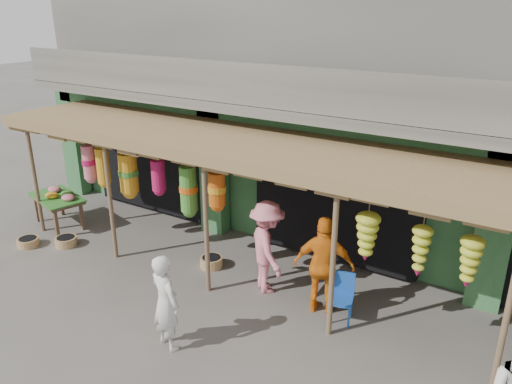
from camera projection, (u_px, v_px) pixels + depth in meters
The scene contains 11 objects.
ground at pixel (282, 309), 8.94m from camera, with size 80.00×80.00×0.00m, color #514C47.
building at pixel (388, 84), 11.59m from camera, with size 16.40×6.80×7.00m.
awning at pixel (299, 159), 8.74m from camera, with size 14.00×2.70×2.79m.
flower_table at pixel (58, 198), 12.05m from camera, with size 1.67×1.24×0.90m.
blue_chair at pixel (342, 294), 8.54m from camera, with size 0.49×0.50×0.84m.
basket_left at pixel (66, 241), 11.25m from camera, with size 0.48×0.48×0.20m, color brown.
basket_mid at pixel (28, 242), 11.24m from camera, with size 0.48×0.48×0.18m, color #9F7847.
basket_right at pixel (211, 262), 10.34m from camera, with size 0.47×0.47×0.22m, color olive.
person_front at pixel (165, 302), 7.71m from camera, with size 0.59×0.39×1.62m, color silver.
person_vendor at pixel (324, 266), 8.59m from camera, with size 1.06×0.44×1.80m, color orange.
person_shopper at pixel (267, 247), 9.24m from camera, with size 1.16×0.67×1.80m, color #DF7685.
Camera 1 is at (3.67, -6.68, 5.14)m, focal length 35.00 mm.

